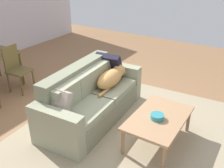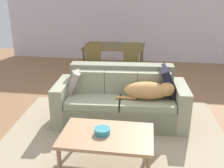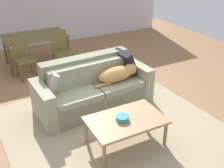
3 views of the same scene
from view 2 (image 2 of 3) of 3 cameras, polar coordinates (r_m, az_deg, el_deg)
ground_plane at (r=4.36m, az=2.86°, el=-8.19°), size 10.00×10.00×0.00m
back_partition at (r=7.87m, az=5.95°, el=14.76°), size 8.00×0.12×2.70m
area_rug at (r=3.68m, az=0.33°, el=-13.93°), size 3.48×3.54×0.01m
couch at (r=4.27m, az=1.91°, el=-3.59°), size 2.12×0.98×0.90m
dog_on_left_cushion at (r=4.03m, az=8.31°, el=-1.37°), size 0.88×0.35×0.29m
throw_pillow_by_left_arm at (r=4.31m, az=-7.98°, el=0.60°), size 0.27×0.41×0.41m
throw_pillow_by_right_arm at (r=4.23m, az=12.13°, el=0.50°), size 0.34×0.50×0.49m
coffee_table at (r=3.17m, az=-1.13°, el=-11.59°), size 1.09×0.70×0.45m
bowl_on_coffee_table at (r=3.14m, az=-2.15°, el=-10.21°), size 0.19×0.19×0.07m
dining_table at (r=6.49m, az=0.50°, el=7.84°), size 1.46×0.91×0.75m
dining_chair_near_left at (r=6.04m, az=-4.17°, el=4.99°), size 0.44×0.44×0.90m
dining_chair_near_right at (r=5.96m, az=4.16°, el=4.89°), size 0.44×0.44×0.93m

